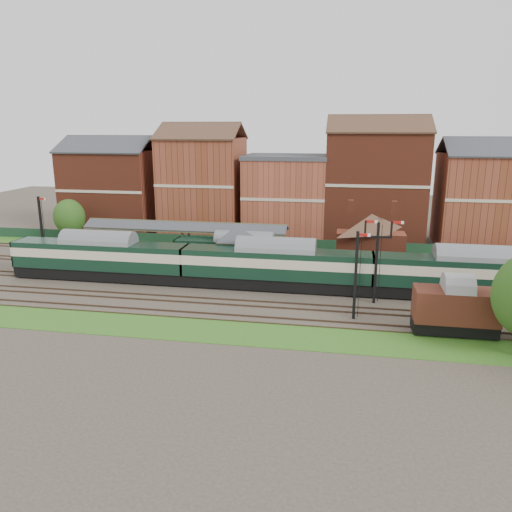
% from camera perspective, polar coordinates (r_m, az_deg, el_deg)
% --- Properties ---
extents(ground, '(160.00, 160.00, 0.00)m').
position_cam_1_polar(ground, '(53.29, 0.16, -3.68)').
color(ground, '#473D33').
rests_on(ground, ground).
extents(grass_back, '(90.00, 4.50, 0.06)m').
position_cam_1_polar(grass_back, '(68.48, 2.48, 0.49)').
color(grass_back, '#2D6619').
rests_on(grass_back, ground).
extents(grass_front, '(90.00, 5.00, 0.06)m').
position_cam_1_polar(grass_front, '(42.28, -2.69, -8.68)').
color(grass_front, '#2D6619').
rests_on(grass_front, ground).
extents(fence, '(90.00, 0.12, 1.50)m').
position_cam_1_polar(fence, '(70.24, 2.71, 1.46)').
color(fence, '#193823').
rests_on(fence, ground).
extents(platform, '(55.00, 3.40, 1.00)m').
position_cam_1_polar(platform, '(63.27, -2.77, -0.26)').
color(platform, '#2D2D2D').
rests_on(platform, ground).
extents(signal_box, '(5.40, 5.40, 6.00)m').
position_cam_1_polar(signal_box, '(56.03, -2.28, 0.62)').
color(signal_box, '#627855').
rests_on(signal_box, ground).
extents(brick_hut, '(3.20, 2.64, 2.94)m').
position_cam_1_polar(brick_hut, '(55.44, 5.85, -1.74)').
color(brick_hut, brown).
rests_on(brick_hut, ground).
extents(station_building, '(8.10, 8.10, 5.90)m').
position_cam_1_polar(station_building, '(61.02, 12.96, 2.16)').
color(station_building, brown).
rests_on(station_building, platform).
extents(canopy, '(26.00, 3.89, 4.08)m').
position_cam_1_polar(canopy, '(63.93, -8.07, 3.52)').
color(canopy, brown).
rests_on(canopy, platform).
extents(semaphore_bracket, '(3.60, 0.25, 8.18)m').
position_cam_1_polar(semaphore_bracket, '(48.96, 13.66, -0.12)').
color(semaphore_bracket, black).
rests_on(semaphore_bracket, ground).
extents(semaphore_platform_end, '(1.23, 0.25, 8.00)m').
position_cam_1_polar(semaphore_platform_end, '(70.73, -23.32, 3.18)').
color(semaphore_platform_end, black).
rests_on(semaphore_platform_end, ground).
extents(semaphore_siding, '(1.23, 0.25, 8.00)m').
position_cam_1_polar(semaphore_siding, '(44.66, 11.35, -2.04)').
color(semaphore_siding, black).
rests_on(semaphore_siding, ground).
extents(town_backdrop, '(69.00, 10.00, 16.00)m').
position_cam_1_polar(town_backdrop, '(75.98, 3.33, 7.25)').
color(town_backdrop, brown).
rests_on(town_backdrop, ground).
extents(dmu_train, '(59.47, 3.12, 4.57)m').
position_cam_1_polar(dmu_train, '(52.23, 2.28, -1.03)').
color(dmu_train, black).
rests_on(dmu_train, ground).
extents(platform_railcar, '(16.78, 2.65, 3.86)m').
position_cam_1_polar(platform_railcar, '(59.27, -1.32, 0.50)').
color(platform_railcar, black).
rests_on(platform_railcar, ground).
extents(goods_van_a, '(6.67, 2.89, 4.05)m').
position_cam_1_polar(goods_van_a, '(44.32, 21.85, -5.52)').
color(goods_van_a, black).
rests_on(goods_van_a, ground).
extents(tree_back, '(4.48, 4.48, 6.54)m').
position_cam_1_polar(tree_back, '(77.51, -20.56, 4.21)').
color(tree_back, '#382619').
rests_on(tree_back, ground).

